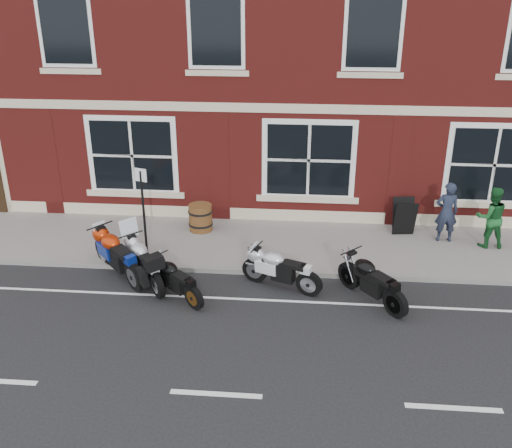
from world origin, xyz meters
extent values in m
plane|color=black|center=(0.00, 0.00, 0.00)|extent=(80.00, 80.00, 0.00)
cube|color=slate|center=(0.00, 3.00, 0.06)|extent=(30.00, 3.00, 0.12)
cube|color=slate|center=(0.00, 1.42, 0.06)|extent=(30.00, 0.16, 0.12)
cylinder|color=black|center=(-2.63, 1.36, 0.32)|extent=(0.48, 0.61, 0.65)
cylinder|color=black|center=(-1.77, 0.16, 0.32)|extent=(0.48, 0.61, 0.65)
cube|color=black|center=(-2.23, 0.80, 0.67)|extent=(0.67, 0.80, 0.22)
ellipsoid|color=silver|center=(-2.32, 0.93, 0.79)|extent=(0.63, 0.68, 0.32)
cube|color=black|center=(-1.99, 0.47, 0.75)|extent=(0.54, 0.61, 0.10)
cube|color=silver|center=(-2.61, 1.35, 1.17)|extent=(0.37, 0.28, 0.46)
cylinder|color=black|center=(-3.46, 1.59, 0.36)|extent=(0.60, 0.62, 0.72)
cylinder|color=black|center=(-2.36, 0.41, 0.36)|extent=(0.60, 0.62, 0.72)
cube|color=black|center=(-2.95, 1.04, 0.74)|extent=(0.81, 0.84, 0.25)
ellipsoid|color=#A12506|center=(-3.06, 1.16, 0.87)|extent=(0.72, 0.73, 0.36)
cube|color=black|center=(-2.64, 0.71, 0.83)|extent=(0.63, 0.65, 0.11)
cylinder|color=black|center=(-1.82, 0.59, 0.28)|extent=(0.50, 0.46, 0.57)
cylinder|color=black|center=(-0.87, -0.27, 0.28)|extent=(0.50, 0.46, 0.57)
cube|color=black|center=(-1.38, 0.19, 0.58)|extent=(0.67, 0.63, 0.19)
ellipsoid|color=black|center=(-1.48, 0.28, 0.69)|extent=(0.58, 0.57, 0.28)
cube|color=black|center=(-1.12, -0.04, 0.65)|extent=(0.52, 0.50, 0.09)
cylinder|color=black|center=(0.32, 1.07, 0.31)|extent=(0.61, 0.36, 0.61)
cylinder|color=black|center=(1.59, 0.52, 0.31)|extent=(0.61, 0.36, 0.61)
cube|color=black|center=(0.91, 0.81, 0.63)|extent=(0.79, 0.51, 0.21)
ellipsoid|color=#B3B3B8|center=(0.78, 0.87, 0.74)|extent=(0.63, 0.53, 0.31)
cube|color=black|center=(1.26, 0.66, 0.71)|extent=(0.58, 0.44, 0.10)
cylinder|color=black|center=(2.53, 0.95, 0.32)|extent=(0.50, 0.59, 0.65)
cylinder|color=black|center=(3.41, -0.21, 0.32)|extent=(0.50, 0.59, 0.65)
cube|color=black|center=(2.94, 0.41, 0.67)|extent=(0.68, 0.79, 0.22)
ellipsoid|color=black|center=(2.85, 0.53, 0.79)|extent=(0.63, 0.67, 0.32)
cube|color=black|center=(3.18, 0.09, 0.75)|extent=(0.55, 0.60, 0.10)
imported|color=#1C2233|center=(5.16, 3.53, 0.94)|extent=(0.61, 0.41, 1.64)
imported|color=#175122|center=(6.23, 3.27, 0.94)|extent=(0.81, 0.64, 1.63)
cylinder|color=#4D3014|center=(-1.44, 3.65, 0.50)|extent=(0.64, 0.64, 0.75)
cylinder|color=black|center=(-1.44, 3.65, 0.32)|extent=(0.68, 0.68, 0.05)
cylinder|color=black|center=(-1.44, 3.65, 0.68)|extent=(0.68, 0.68, 0.05)
cylinder|color=black|center=(-2.52, 1.95, 1.24)|extent=(0.06, 0.06, 2.25)
cube|color=silver|center=(-2.52, 1.95, 2.26)|extent=(0.32, 0.12, 0.33)
camera|label=1|loc=(1.38, -10.77, 6.56)|focal=40.00mm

